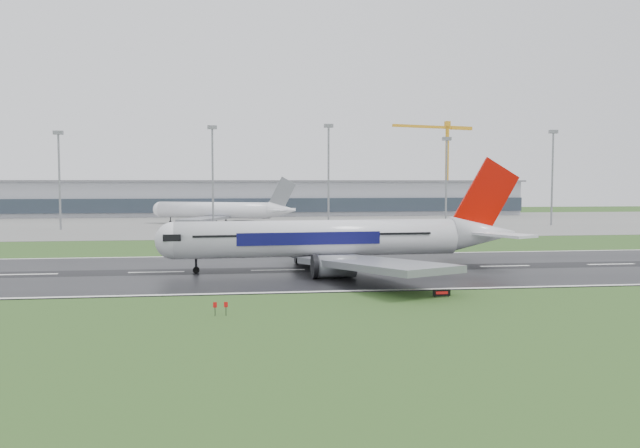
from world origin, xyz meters
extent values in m
plane|color=#26471A|center=(0.00, 0.00, 0.00)|extent=(520.00, 520.00, 0.00)
cube|color=black|center=(0.00, 0.00, 0.05)|extent=(400.00, 45.00, 0.10)
cube|color=slate|center=(0.00, 125.00, 0.04)|extent=(400.00, 130.00, 0.08)
cube|color=#9597A0|center=(0.00, 185.00, 7.50)|extent=(240.00, 36.00, 15.00)
cylinder|color=gray|center=(-61.77, 100.00, 14.79)|extent=(0.64, 0.64, 29.57)
cylinder|color=gray|center=(-14.75, 100.00, 15.86)|extent=(0.64, 0.64, 31.73)
cylinder|color=gray|center=(22.67, 100.00, 16.31)|extent=(0.64, 0.64, 32.62)
cylinder|color=gray|center=(62.56, 100.00, 14.38)|extent=(0.64, 0.64, 28.77)
cylinder|color=gray|center=(100.17, 100.00, 15.74)|extent=(0.64, 0.64, 31.48)
camera|label=1|loc=(-6.37, -105.91, 14.81)|focal=35.61mm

